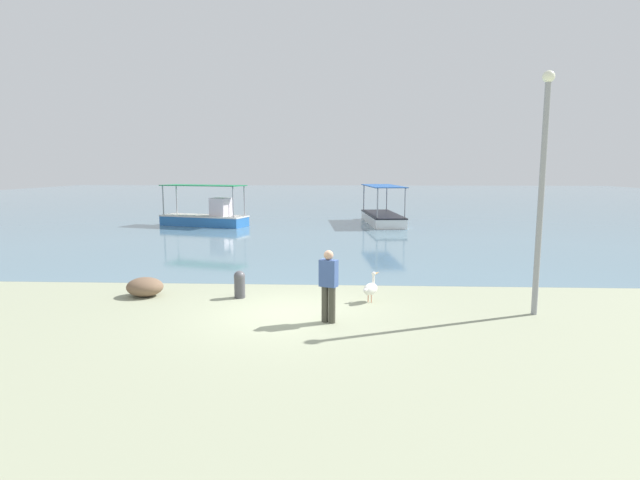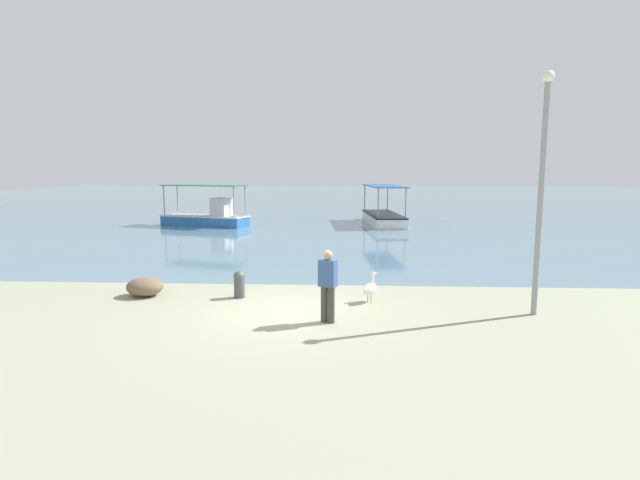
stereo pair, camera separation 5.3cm
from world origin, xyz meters
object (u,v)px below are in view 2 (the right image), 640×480
fishing_boat_near_right (207,216)px  mooring_bollard (239,283)px  pelican (370,288)px  net_pile (145,287)px  fisherman_standing (328,284)px  fishing_boat_center (383,216)px  lamp_post (542,181)px

fishing_boat_near_right → mooring_bollard: bearing=-71.8°
pelican → fishing_boat_near_right: bearing=117.8°
net_pile → fishing_boat_near_right: bearing=99.8°
pelican → mooring_bollard: pelican is taller
fisherman_standing → pelican: bearing=59.6°
mooring_bollard → net_pile: size_ratio=0.74×
fishing_boat_center → mooring_bollard: fishing_boat_center is taller
mooring_bollard → net_pile: bearing=179.2°
lamp_post → fisherman_standing: (-5.00, -0.89, -2.32)m
pelican → fisherman_standing: bearing=-120.4°
pelican → lamp_post: bearing=-13.3°
fishing_boat_center → mooring_bollard: bearing=-105.8°
mooring_bollard → fisherman_standing: size_ratio=0.44×
pelican → lamp_post: size_ratio=0.14×
fishing_boat_near_right → pelican: (9.20, -17.42, -0.24)m
lamp_post → net_pile: size_ratio=5.69×
fishing_boat_center → pelican: bearing=-95.3°
fishing_boat_center → fisherman_standing: 21.16m
fisherman_standing → net_pile: bearing=157.5°
mooring_bollard → lamp_post: bearing=-9.2°
fishing_boat_center → lamp_post: (2.17, -20.08, 2.73)m
fishing_boat_near_right → lamp_post: bearing=-54.4°
mooring_bollard → net_pile: 2.67m
lamp_post → fishing_boat_near_right: bearing=125.6°
mooring_bollard → net_pile: (-2.67, 0.04, -0.14)m
pelican → net_pile: size_ratio=0.79×
pelican → fisherman_standing: fisherman_standing is taller
fishing_boat_center → net_pile: fishing_boat_center is taller
fisherman_standing → mooring_bollard: bearing=139.9°
fishing_boat_center → fishing_boat_near_right: size_ratio=1.17×
lamp_post → mooring_bollard: lamp_post is taller
fishing_boat_near_right → net_pile: 17.35m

